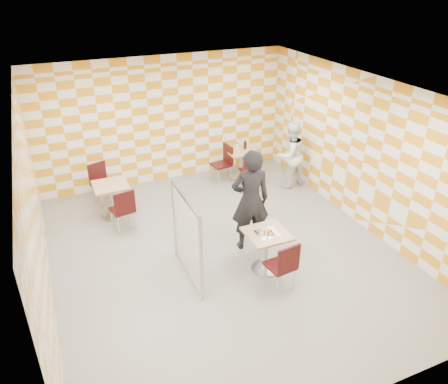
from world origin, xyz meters
name	(u,v)px	position (x,y,z in m)	size (l,w,h in m)	color
room_shell	(211,168)	(0.00, 0.54, 1.50)	(7.00, 7.00, 7.00)	gray
main_table	(266,245)	(0.48, -0.75, 0.51)	(0.70, 0.70, 0.75)	tan
second_table	(241,159)	(1.67, 2.77, 0.51)	(0.70, 0.70, 0.75)	tan
empty_table	(112,195)	(-1.60, 2.14, 0.51)	(0.70, 0.70, 0.75)	tan
chair_main_front	(284,264)	(0.45, -1.38, 0.54)	(0.47, 0.47, 0.92)	black
chair_second_front	(250,169)	(1.59, 2.08, 0.54)	(0.47, 0.48, 0.92)	black
chair_second_side	(224,160)	(1.23, 2.78, 0.54)	(0.48, 0.47, 0.92)	black
chair_empty_near	(123,208)	(-1.50, 1.45, 0.54)	(0.49, 0.50, 0.92)	black
chair_empty_far	(101,180)	(-1.70, 2.87, 0.54)	(0.54, 0.55, 0.92)	black
partition	(187,237)	(-0.82, -0.40, 0.79)	(0.08, 1.38, 1.55)	white
man_dark	(250,201)	(0.53, 0.01, 0.98)	(0.71, 0.47, 1.96)	black
man_white	(290,155)	(2.54, 1.93, 0.79)	(0.77, 0.60, 1.59)	white
pizza_on_foil	(268,232)	(0.48, -0.77, 0.77)	(0.40, 0.40, 0.04)	silver
sport_bottle	(237,147)	(1.57, 2.81, 0.84)	(0.06, 0.06, 0.20)	white
soda_bottle	(245,145)	(1.79, 2.80, 0.85)	(0.07, 0.07, 0.23)	black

